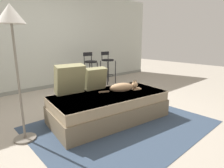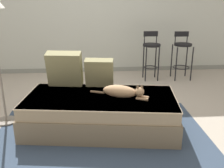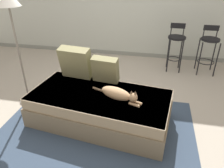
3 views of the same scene
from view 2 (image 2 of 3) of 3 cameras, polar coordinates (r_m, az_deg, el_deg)
The scene contains 10 objects.
ground_plane at distance 3.75m, azimuth -2.65°, elevation -6.60°, with size 16.00×16.00×0.00m, color #A89E8E.
wall_back_panel at distance 5.65m, azimuth -3.63°, elevation 15.68°, with size 8.00×0.10×2.60m, color #B7BCB2.
wall_baseboard_trim at distance 5.80m, azimuth -3.37°, elevation 3.18°, with size 8.00×0.02×0.09m, color gray.
area_rug at distance 3.14m, azimuth -2.22°, elevation -12.04°, with size 2.56×2.01×0.01m, color #334256.
couch at distance 3.30m, azimuth -2.48°, elevation -6.11°, with size 1.96×1.15×0.43m.
throw_pillow_corner at distance 3.56m, azimuth -10.26°, elevation 3.27°, with size 0.48×0.31×0.48m.
throw_pillow_middle at distance 3.49m, azimuth -2.77°, elevation 2.50°, with size 0.39×0.25×0.39m.
cat at distance 3.15m, azimuth 2.24°, elevation -1.65°, with size 0.70×0.36×0.19m.
bar_stool_near_window at distance 5.20m, azimuth 8.54°, elevation 7.23°, with size 0.34×0.34×0.94m.
bar_stool_by_doorway at distance 5.37m, azimuth 15.02°, elevation 6.86°, with size 0.34×0.34×0.93m.
Camera 2 is at (-0.09, -3.39, 1.62)m, focal length 42.00 mm.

